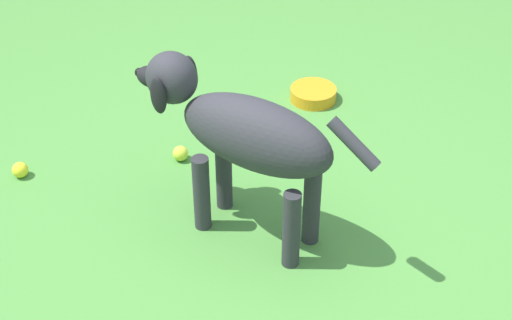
{
  "coord_description": "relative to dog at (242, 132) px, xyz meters",
  "views": [
    {
      "loc": [
        1.28,
        -1.53,
        1.92
      ],
      "look_at": [
        -0.06,
        0.16,
        0.34
      ],
      "focal_mm": 53.38,
      "sensor_mm": 36.0,
      "label": 1
    }
  ],
  "objects": [
    {
      "name": "dog",
      "position": [
        0.0,
        0.0,
        0.0
      ],
      "size": [
        0.98,
        0.29,
        0.66
      ],
      "rotation": [
        0.0,
        0.0,
        3.25
      ],
      "color": "#2D2D33",
      "rests_on": "ground"
    },
    {
      "name": "water_bowl",
      "position": [
        -0.32,
        0.93,
        -0.41
      ],
      "size": [
        0.22,
        0.22,
        0.06
      ],
      "primitive_type": "cylinder",
      "color": "orange",
      "rests_on": "ground"
    },
    {
      "name": "ground",
      "position": [
        0.11,
        -0.15,
        -0.44
      ],
      "size": [
        14.0,
        14.0,
        0.0
      ],
      "primitive_type": "plane",
      "color": "#478438"
    },
    {
      "name": "tennis_ball_1",
      "position": [
        -0.48,
        0.17,
        -0.4
      ],
      "size": [
        0.07,
        0.07,
        0.07
      ],
      "primitive_type": "sphere",
      "color": "#C5DF39",
      "rests_on": "ground"
    },
    {
      "name": "tennis_ball_4",
      "position": [
        -0.92,
        -0.32,
        -0.4
      ],
      "size": [
        0.07,
        0.07,
        0.07
      ],
      "primitive_type": "sphere",
      "color": "yellow",
      "rests_on": "ground"
    }
  ]
}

